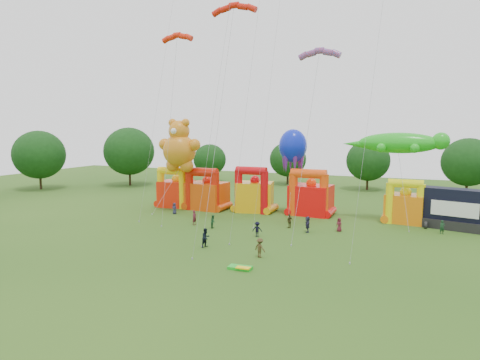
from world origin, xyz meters
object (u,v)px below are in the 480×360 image
at_px(octopus_kite, 292,156).
at_px(teddy_bear_kite, 176,160).
at_px(bouncy_castle_0, 176,191).
at_px(stage_trailer, 454,209).
at_px(gecko_kite, 401,166).
at_px(bouncy_castle_2, 254,194).
at_px(spectator_0, 174,208).
at_px(spectator_4, 290,221).

bearing_deg(octopus_kite, teddy_bear_kite, -163.45).
relative_size(bouncy_castle_0, stage_trailer, 0.78).
relative_size(stage_trailer, gecko_kite, 0.61).
bearing_deg(octopus_kite, stage_trailer, -3.04).
xyz_separation_m(bouncy_castle_0, teddy_bear_kite, (2.01, -3.07, 5.07)).
xyz_separation_m(bouncy_castle_0, bouncy_castle_2, (12.39, 1.09, 0.15)).
bearing_deg(stage_trailer, spectator_0, -171.10).
relative_size(bouncy_castle_0, octopus_kite, 0.52).
height_order(teddy_bear_kite, gecko_kite, teddy_bear_kite).
bearing_deg(octopus_kite, gecko_kite, -3.66).
distance_m(bouncy_castle_0, spectator_0, 5.90).
height_order(bouncy_castle_0, spectator_4, bouncy_castle_0).
bearing_deg(teddy_bear_kite, octopus_kite, 16.55).
xyz_separation_m(teddy_bear_kite, spectator_0, (0.80, -1.88, -6.62)).
bearing_deg(spectator_0, stage_trailer, 11.34).
bearing_deg(bouncy_castle_0, teddy_bear_kite, -56.84).
bearing_deg(spectator_0, bouncy_castle_2, 34.68).
height_order(stage_trailer, gecko_kite, gecko_kite).
relative_size(bouncy_castle_2, spectator_4, 3.83).
bearing_deg(spectator_4, octopus_kite, -139.42).
bearing_deg(stage_trailer, bouncy_castle_0, -179.17).
distance_m(teddy_bear_kite, spectator_4, 19.50).
relative_size(gecko_kite, octopus_kite, 1.08).
relative_size(bouncy_castle_2, gecko_kite, 0.51).
xyz_separation_m(bouncy_castle_2, stage_trailer, (25.54, -0.54, -0.17)).
relative_size(bouncy_castle_2, octopus_kite, 0.55).
height_order(teddy_bear_kite, spectator_0, teddy_bear_kite).
xyz_separation_m(bouncy_castle_0, gecko_kite, (31.86, 0.72, 4.90)).
relative_size(bouncy_castle_2, stage_trailer, 0.84).
xyz_separation_m(gecko_kite, spectator_4, (-11.88, -7.53, -6.38)).
height_order(octopus_kite, spectator_0, octopus_kite).
height_order(stage_trailer, octopus_kite, octopus_kite).
bearing_deg(gecko_kite, teddy_bear_kite, -172.77).
relative_size(stage_trailer, spectator_0, 4.96).
xyz_separation_m(gecko_kite, octopus_kite, (-14.07, 0.90, 0.79)).
height_order(gecko_kite, spectator_4, gecko_kite).
height_order(bouncy_castle_0, octopus_kite, octopus_kite).
bearing_deg(bouncy_castle_2, gecko_kite, -1.09).
xyz_separation_m(bouncy_castle_0, spectator_0, (2.81, -4.95, -1.55)).
bearing_deg(spectator_0, gecko_kite, 13.48).
distance_m(stage_trailer, spectator_0, 35.58).
xyz_separation_m(octopus_kite, spectator_0, (-14.98, -6.57, -7.24)).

